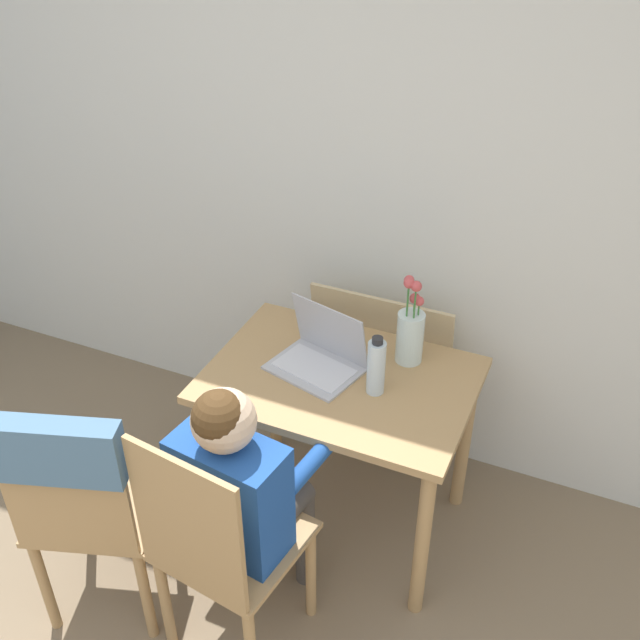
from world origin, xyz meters
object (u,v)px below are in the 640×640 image
object	(u,v)px
person_seated	(240,482)
flower_vase	(410,332)
chair_occupied	(220,548)
laptop	(321,353)
chair_spare	(77,488)
water_bottle	(376,367)

from	to	relation	value
person_seated	flower_vase	bearing A→B (deg)	-103.82
chair_occupied	laptop	xyz separation A→B (m)	(0.03, 0.69, 0.28)
chair_spare	laptop	bearing A→B (deg)	-139.22
laptop	chair_spare	bearing A→B (deg)	-106.53
chair_occupied	chair_spare	xyz separation A→B (m)	(-0.43, -0.08, 0.15)
chair_occupied	flower_vase	distance (m)	0.96
person_seated	flower_vase	distance (m)	0.80
chair_spare	laptop	size ratio (longest dim) A/B	2.72
chair_spare	person_seated	world-z (taller)	person_seated
chair_spare	laptop	xyz separation A→B (m)	(0.46, 0.77, 0.12)
chair_spare	person_seated	bearing A→B (deg)	-173.91
water_bottle	chair_spare	bearing A→B (deg)	-134.13
person_seated	laptop	xyz separation A→B (m)	(0.01, 0.57, 0.10)
chair_occupied	flower_vase	bearing A→B (deg)	-101.97
chair_spare	water_bottle	world-z (taller)	chair_spare
chair_spare	flower_vase	world-z (taller)	flower_vase
laptop	water_bottle	bearing A→B (deg)	-0.03
chair_occupied	chair_spare	distance (m)	0.47
laptop	flower_vase	size ratio (longest dim) A/B	1.02
flower_vase	water_bottle	xyz separation A→B (m)	(-0.05, -0.21, -0.02)
laptop	water_bottle	world-z (taller)	laptop
person_seated	laptop	distance (m)	0.58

